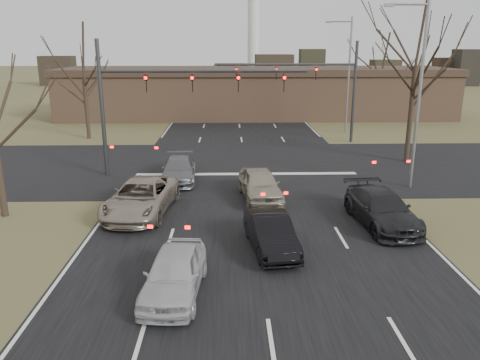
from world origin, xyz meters
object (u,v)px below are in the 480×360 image
object	(u,v)px
mast_arm_near	(157,91)
car_silver_ahead	(260,184)
car_charcoal_sedan	(382,209)
car_grey_ahead	(179,169)
car_white_sedan	(174,273)
building	(256,92)
mast_arm_far	(320,80)
car_silver_suv	(141,197)
car_black_hatch	(271,233)
streetlight_right_far	(347,70)
streetlight_right_near	(417,86)

from	to	relation	value
mast_arm_near	car_silver_ahead	world-z (taller)	mast_arm_near
mast_arm_near	car_silver_ahead	size ratio (longest dim) A/B	2.63
car_charcoal_sedan	car_grey_ahead	size ratio (longest dim) A/B	1.10
car_white_sedan	car_silver_ahead	xyz separation A→B (m)	(3.33, 9.47, 0.06)
mast_arm_near	car_charcoal_sedan	distance (m)	14.46
car_white_sedan	car_charcoal_sedan	world-z (taller)	car_charcoal_sedan
building	mast_arm_far	world-z (taller)	mast_arm_far
mast_arm_near	car_grey_ahead	distance (m)	4.75
car_charcoal_sedan	car_silver_suv	bearing A→B (deg)	165.25
mast_arm_far	car_charcoal_sedan	distance (m)	19.08
car_silver_ahead	car_charcoal_sedan	bearing A→B (deg)	-43.07
building	car_black_hatch	distance (m)	36.15
car_grey_ahead	car_silver_ahead	world-z (taller)	car_silver_ahead
mast_arm_far	car_grey_ahead	bearing A→B (deg)	-131.94
building	car_white_sedan	world-z (taller)	building
car_white_sedan	car_silver_ahead	world-z (taller)	car_silver_ahead
car_black_hatch	car_charcoal_sedan	distance (m)	5.65
car_black_hatch	building	bearing A→B (deg)	79.69
mast_arm_near	streetlight_right_far	xyz separation A→B (m)	(14.55, 14.00, 0.51)
mast_arm_far	streetlight_right_far	bearing A→B (deg)	51.89
mast_arm_near	mast_arm_far	bearing A→B (deg)	41.22
mast_arm_near	car_silver_ahead	bearing A→B (deg)	-40.28
car_silver_suv	car_grey_ahead	world-z (taller)	car_silver_suv
car_silver_ahead	car_white_sedan	bearing A→B (deg)	-116.17
car_grey_ahead	car_silver_ahead	xyz separation A→B (m)	(4.50, -3.52, 0.10)
mast_arm_near	streetlight_right_near	size ratio (longest dim) A/B	1.21
building	car_grey_ahead	bearing A→B (deg)	-102.84
car_charcoal_sedan	streetlight_right_far	bearing A→B (deg)	75.05
building	car_white_sedan	size ratio (longest dim) A/B	9.98
streetlight_right_far	car_grey_ahead	xyz separation A→B (m)	(-13.32, -15.33, -4.90)
car_white_sedan	car_black_hatch	world-z (taller)	car_white_sedan
car_charcoal_sedan	car_silver_ahead	bearing A→B (deg)	138.20
streetlight_right_near	mast_arm_far	bearing A→B (deg)	101.47
streetlight_right_far	car_black_hatch	xyz separation A→B (m)	(-8.82, -25.07, -4.90)
car_grey_ahead	mast_arm_near	bearing A→B (deg)	129.76
car_silver_suv	car_charcoal_sedan	world-z (taller)	car_silver_suv
car_white_sedan	car_charcoal_sedan	distance (m)	10.18
streetlight_right_far	car_charcoal_sedan	distance (m)	23.40
car_black_hatch	car_grey_ahead	size ratio (longest dim) A/B	0.89
building	streetlight_right_near	bearing A→B (deg)	-76.31
car_silver_suv	car_charcoal_sedan	bearing A→B (deg)	-2.61
mast_arm_far	mast_arm_near	bearing A→B (deg)	-138.78
building	mast_arm_near	distance (m)	26.14
building	car_silver_suv	xyz separation A→B (m)	(-7.20, -31.83, -1.88)
car_black_hatch	mast_arm_near	bearing A→B (deg)	109.44
streetlight_right_near	car_black_hatch	xyz separation A→B (m)	(-8.32, -8.07, -4.90)
mast_arm_far	car_black_hatch	distance (m)	22.25
mast_arm_near	streetlight_right_near	world-z (taller)	streetlight_right_near
mast_arm_far	car_white_sedan	size ratio (longest dim) A/B	2.62
car_silver_suv	car_black_hatch	xyz separation A→B (m)	(5.70, -4.24, -0.10)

